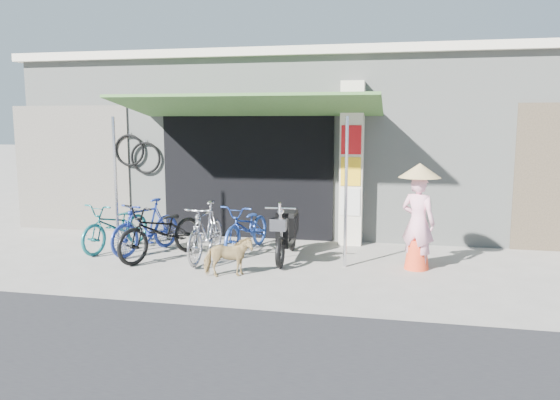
% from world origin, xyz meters
% --- Properties ---
extents(ground, '(80.00, 80.00, 0.00)m').
position_xyz_m(ground, '(0.00, 0.00, 0.00)').
color(ground, gray).
rests_on(ground, ground).
extents(bicycle_shop, '(12.30, 5.30, 3.66)m').
position_xyz_m(bicycle_shop, '(-0.00, 5.09, 1.83)').
color(bicycle_shop, gray).
rests_on(bicycle_shop, ground).
extents(shop_pillar, '(0.42, 0.44, 3.00)m').
position_xyz_m(shop_pillar, '(0.85, 2.45, 1.50)').
color(shop_pillar, beige).
rests_on(shop_pillar, ground).
extents(awning, '(4.60, 1.88, 2.72)m').
position_xyz_m(awning, '(-0.90, 1.63, 2.51)').
color(awning, '#37602B').
rests_on(awning, ground).
extents(neighbour_left, '(2.60, 0.06, 2.60)m').
position_xyz_m(neighbour_left, '(-5.00, 2.59, 1.30)').
color(neighbour_left, '#6B665B').
rests_on(neighbour_left, ground).
extents(bike_teal, '(0.95, 1.74, 0.87)m').
position_xyz_m(bike_teal, '(-3.20, 1.09, 0.43)').
color(bike_teal, '#17676A').
rests_on(bike_teal, ground).
extents(bike_blue, '(0.99, 1.61, 0.93)m').
position_xyz_m(bike_blue, '(-2.58, 0.97, 0.47)').
color(bike_blue, navy).
rests_on(bike_blue, ground).
extents(bike_black, '(1.31, 1.90, 0.95)m').
position_xyz_m(bike_black, '(-2.15, 0.67, 0.47)').
color(bike_black, black).
rests_on(bike_black, ground).
extents(bike_silver, '(0.47, 1.60, 0.96)m').
position_xyz_m(bike_silver, '(-1.39, 0.71, 0.48)').
color(bike_silver, '#AAA9AE').
rests_on(bike_silver, ground).
extents(bike_navy, '(0.85, 1.72, 0.86)m').
position_xyz_m(bike_navy, '(-0.88, 1.44, 0.43)').
color(bike_navy, '#2343A0').
rests_on(bike_navy, ground).
extents(street_dog, '(0.79, 0.56, 0.61)m').
position_xyz_m(street_dog, '(-0.73, -0.17, 0.30)').
color(street_dog, tan).
rests_on(street_dog, ground).
extents(moped, '(0.48, 1.70, 0.96)m').
position_xyz_m(moped, '(-0.10, 1.10, 0.44)').
color(moped, black).
rests_on(moped, ground).
extents(nun, '(0.64, 0.64, 1.65)m').
position_xyz_m(nun, '(2.01, 0.86, 0.83)').
color(nun, pink).
rests_on(nun, ground).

